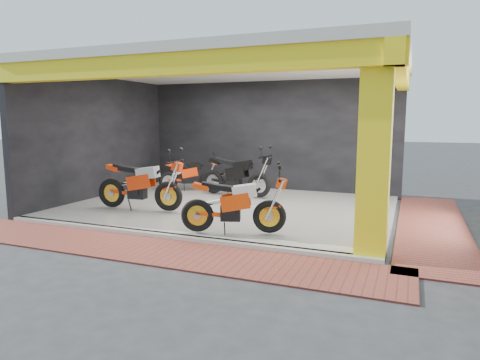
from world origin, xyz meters
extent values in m
plane|color=#2D2D30|center=(0.00, 0.00, 0.00)|extent=(80.00, 80.00, 0.00)
cube|color=silver|center=(0.00, 2.00, 0.05)|extent=(8.00, 6.00, 0.10)
cube|color=beige|center=(0.00, 2.00, 3.60)|extent=(8.40, 6.40, 0.20)
cube|color=black|center=(0.00, 5.10, 1.75)|extent=(8.20, 0.20, 3.50)
cube|color=black|center=(-4.10, 2.00, 1.75)|extent=(0.20, 6.20, 3.50)
cube|color=yellow|center=(3.75, -0.75, 1.75)|extent=(0.50, 0.50, 3.50)
cube|color=yellow|center=(0.00, -1.00, 3.30)|extent=(8.40, 0.30, 0.40)
cube|color=yellow|center=(4.00, 2.00, 3.30)|extent=(0.30, 6.40, 0.40)
cube|color=silver|center=(0.00, -1.02, 0.05)|extent=(8.00, 0.20, 0.10)
cube|color=maroon|center=(0.00, -1.80, 0.01)|extent=(9.00, 1.40, 0.03)
cube|color=maroon|center=(4.80, 2.00, 0.01)|extent=(1.40, 7.00, 0.03)
camera|label=1|loc=(4.31, -7.98, 2.30)|focal=32.00mm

